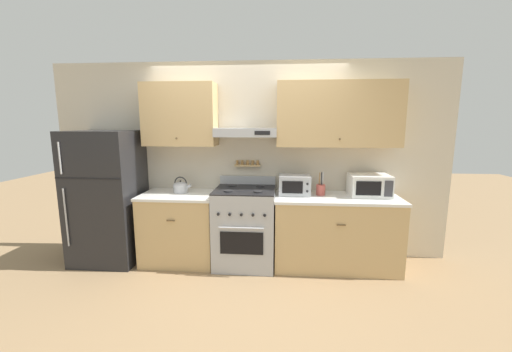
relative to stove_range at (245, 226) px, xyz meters
name	(u,v)px	position (x,y,z in m)	size (l,w,h in m)	color
ground_plane	(242,275)	(0.00, -0.33, -0.49)	(16.00, 16.00, 0.00)	#937551
wall_back	(258,144)	(0.14, 0.31, 1.01)	(5.20, 0.46, 2.55)	beige
counter_left	(181,227)	(-0.84, 0.02, -0.04)	(0.94, 0.69, 0.89)	tan
counter_right	(335,231)	(1.13, 0.02, -0.04)	(1.51, 0.69, 0.89)	tan
stove_range	(245,226)	(0.00, 0.00, 0.00)	(0.74, 0.72, 1.08)	#ADAFB5
refrigerator	(107,197)	(-1.78, -0.02, 0.35)	(0.80, 0.74, 1.68)	#232326
tea_kettle	(181,187)	(-0.83, 0.08, 0.48)	(0.24, 0.18, 0.21)	#B7B7BC
microwave	(369,185)	(1.52, 0.10, 0.53)	(0.48, 0.39, 0.26)	white
utensil_crock	(321,189)	(0.93, 0.08, 0.48)	(0.11, 0.11, 0.29)	#B24C42
toaster_oven	(295,185)	(0.61, 0.08, 0.53)	(0.38, 0.31, 0.25)	#ADAFB5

